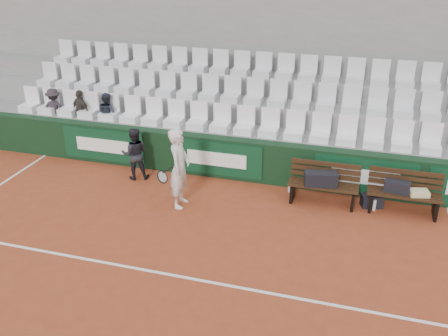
% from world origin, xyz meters
% --- Properties ---
extents(ground, '(80.00, 80.00, 0.00)m').
position_xyz_m(ground, '(0.00, 0.00, 0.00)').
color(ground, '#983E22').
rests_on(ground, ground).
extents(court_baseline, '(18.00, 0.06, 0.01)m').
position_xyz_m(court_baseline, '(0.00, 0.00, 0.00)').
color(court_baseline, white).
rests_on(court_baseline, ground).
extents(back_barrier, '(18.00, 0.34, 1.00)m').
position_xyz_m(back_barrier, '(0.07, 3.99, 0.50)').
color(back_barrier, black).
rests_on(back_barrier, ground).
extents(grandstand_tier_front, '(18.00, 0.95, 1.00)m').
position_xyz_m(grandstand_tier_front, '(0.00, 4.62, 0.50)').
color(grandstand_tier_front, gray).
rests_on(grandstand_tier_front, ground).
extents(grandstand_tier_mid, '(18.00, 0.95, 1.45)m').
position_xyz_m(grandstand_tier_mid, '(0.00, 5.58, 0.72)').
color(grandstand_tier_mid, gray).
rests_on(grandstand_tier_mid, ground).
extents(grandstand_tier_back, '(18.00, 0.95, 1.90)m').
position_xyz_m(grandstand_tier_back, '(0.00, 6.53, 0.95)').
color(grandstand_tier_back, gray).
rests_on(grandstand_tier_back, ground).
extents(grandstand_rear_wall, '(18.00, 0.30, 4.40)m').
position_xyz_m(grandstand_rear_wall, '(0.00, 7.15, 2.20)').
color(grandstand_rear_wall, gray).
rests_on(grandstand_rear_wall, ground).
extents(seat_row_front, '(11.90, 0.44, 0.63)m').
position_xyz_m(seat_row_front, '(0.00, 4.45, 1.31)').
color(seat_row_front, white).
rests_on(seat_row_front, grandstand_tier_front).
extents(seat_row_mid, '(11.90, 0.44, 0.63)m').
position_xyz_m(seat_row_mid, '(0.00, 5.40, 1.77)').
color(seat_row_mid, silver).
rests_on(seat_row_mid, grandstand_tier_mid).
extents(seat_row_back, '(11.90, 0.44, 0.63)m').
position_xyz_m(seat_row_back, '(0.00, 6.35, 2.21)').
color(seat_row_back, silver).
rests_on(seat_row_back, grandstand_tier_back).
extents(bench_left, '(1.50, 0.56, 0.45)m').
position_xyz_m(bench_left, '(2.36, 3.32, 0.23)').
color(bench_left, '#372010').
rests_on(bench_left, ground).
extents(bench_right, '(1.50, 0.56, 0.45)m').
position_xyz_m(bench_right, '(4.02, 3.38, 0.23)').
color(bench_right, '#331D0F').
rests_on(bench_right, ground).
extents(sports_bag_left, '(0.74, 0.45, 0.30)m').
position_xyz_m(sports_bag_left, '(2.30, 3.28, 0.60)').
color(sports_bag_left, black).
rests_on(sports_bag_left, bench_left).
extents(sports_bag_right, '(0.54, 0.31, 0.24)m').
position_xyz_m(sports_bag_right, '(3.87, 3.41, 0.57)').
color(sports_bag_right, black).
rests_on(sports_bag_right, bench_right).
extents(towel, '(0.44, 0.36, 0.11)m').
position_xyz_m(towel, '(4.31, 3.39, 0.50)').
color(towel, '#D5C78A').
rests_on(towel, bench_right).
extents(sports_bag_ground, '(0.50, 0.39, 0.27)m').
position_xyz_m(sports_bag_ground, '(3.41, 3.47, 0.13)').
color(sports_bag_ground, black).
rests_on(sports_bag_ground, ground).
extents(water_bottle_near, '(0.07, 0.07, 0.26)m').
position_xyz_m(water_bottle_near, '(1.59, 3.64, 0.13)').
color(water_bottle_near, '#AEBEC5').
rests_on(water_bottle_near, ground).
extents(water_bottle_far, '(0.07, 0.07, 0.25)m').
position_xyz_m(water_bottle_far, '(3.46, 3.30, 0.12)').
color(water_bottle_far, silver).
rests_on(water_bottle_far, ground).
extents(tennis_player, '(0.72, 0.67, 1.76)m').
position_xyz_m(tennis_player, '(-0.58, 2.38, 0.88)').
color(tennis_player, silver).
rests_on(tennis_player, ground).
extents(ball_kid, '(0.76, 0.69, 1.28)m').
position_xyz_m(ball_kid, '(-2.08, 3.31, 0.64)').
color(ball_kid, black).
rests_on(ball_kid, ground).
extents(spectator_a, '(0.81, 0.60, 1.11)m').
position_xyz_m(spectator_a, '(-4.95, 4.50, 1.56)').
color(spectator_a, '#292127').
rests_on(spectator_a, grandstand_tier_front).
extents(spectator_b, '(0.72, 0.50, 1.14)m').
position_xyz_m(spectator_b, '(-4.14, 4.50, 1.57)').
color(spectator_b, '#342F2A').
rests_on(spectator_b, grandstand_tier_front).
extents(spectator_c, '(0.68, 0.62, 1.13)m').
position_xyz_m(spectator_c, '(-3.37, 4.50, 1.56)').
color(spectator_c, '#212631').
rests_on(spectator_c, grandstand_tier_front).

